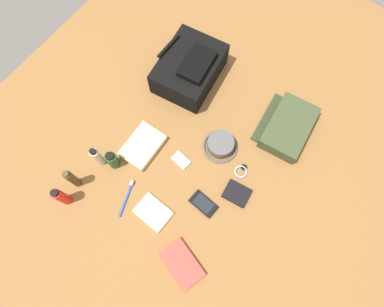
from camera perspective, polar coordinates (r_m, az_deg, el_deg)
ground_plane at (r=1.55m, az=-0.00°, el=-0.61°), size 2.64×2.02×0.02m
backpack at (r=1.66m, az=-0.42°, el=14.47°), size 0.38×0.31×0.17m
toiletry_pouch at (r=1.62m, az=16.23°, el=4.41°), size 0.31×0.26×0.08m
bucket_hat at (r=1.54m, az=4.95°, el=1.49°), size 0.17×0.17×0.06m
sunscreen_spray at (r=1.52m, az=-21.67°, el=-6.95°), size 0.04×0.04×0.16m
cologne_bottle at (r=1.52m, az=-19.99°, el=-4.12°), size 0.04×0.04×0.17m
shampoo_bottle at (r=1.52m, az=-13.59°, el=-1.11°), size 0.05×0.05×0.12m
lotion_bottle at (r=1.52m, az=-16.06°, el=-0.57°), size 0.04×0.04×0.15m
paperback_novel at (r=1.45m, az=-1.75°, el=-18.55°), size 0.16×0.21×0.02m
cell_phone at (r=1.48m, az=2.00°, el=-8.70°), size 0.08×0.13×0.01m
media_player at (r=1.53m, az=-1.92°, el=-1.20°), size 0.06×0.09×0.01m
wristwatch at (r=1.53m, az=8.50°, el=-3.02°), size 0.07×0.06×0.01m
toothbrush at (r=1.51m, az=-11.15°, el=-7.23°), size 0.17×0.07×0.02m
wallet at (r=1.50m, az=7.72°, el=-6.84°), size 0.10×0.12×0.02m
notepad at (r=1.48m, az=-6.74°, el=-10.07°), size 0.12×0.15×0.02m
folded_towel at (r=1.55m, az=-8.53°, el=1.28°), size 0.21×0.15×0.04m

